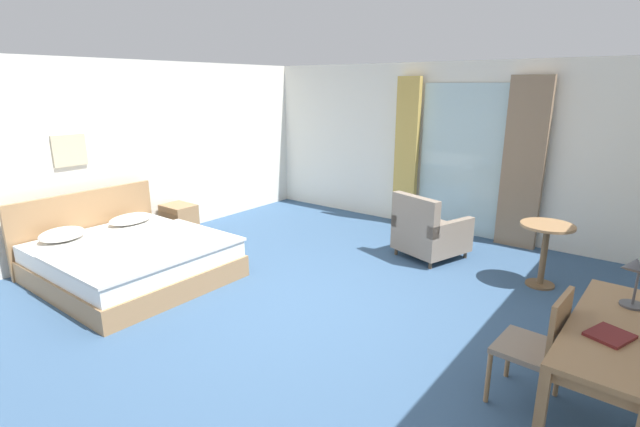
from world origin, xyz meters
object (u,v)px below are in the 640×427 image
Objects in this scene: bed at (129,258)px; round_cafe_table at (546,242)px; nightstand at (179,221)px; writing_desk at (614,338)px; desk_lamp at (635,272)px; framed_picture at (69,150)px; closed_book at (610,335)px; desk_chair at (540,342)px; armchair_by_window at (429,233)px.

bed is 4.83m from round_cafe_table.
nightstand is 0.32× the size of writing_desk.
desk_lamp reaches higher than bed.
desk_lamp is (0.03, 0.30, 0.38)m from writing_desk.
writing_desk is at bearing -96.56° from desk_lamp.
desk_lamp is at bearing -4.15° from nightstand.
round_cafe_table is (-0.88, 2.14, -0.10)m from writing_desk.
framed_picture is (-6.01, -0.92, 0.43)m from desk_lamp.
nightstand is 0.67× the size of round_cafe_table.
round_cafe_table reaches higher than writing_desk.
writing_desk is 6.10× the size of closed_book.
desk_chair is 2.11× the size of framed_picture.
round_cafe_table is (-0.92, 1.84, -0.47)m from desk_lamp.
desk_chair is at bearing -50.45° from armchair_by_window.
round_cafe_table is 5.86m from framed_picture.
bed is at bearing -154.62° from closed_book.
writing_desk is (5.70, -0.72, 0.38)m from nightstand.
bed is at bearing -57.34° from nightstand.
round_cafe_table is (1.43, -0.05, 0.19)m from armchair_by_window.
closed_book reaches higher than round_cafe_table.
framed_picture reaches higher than writing_desk.
round_cafe_table is at bearing -2.10° from armchair_by_window.
bed is at bearing -131.95° from armchair_by_window.
writing_desk is 0.45m from desk_chair.
round_cafe_table is at bearing 101.75° from desk_chair.
desk_lamp is 1.02× the size of framed_picture.
desk_chair reaches higher than writing_desk.
closed_book is (-0.05, -0.48, -0.28)m from desk_lamp.
round_cafe_table is (-0.87, 2.32, -0.20)m from closed_book.
framed_picture reaches higher than closed_book.
bed is at bearing -145.09° from round_cafe_table.
closed_book is 3.32m from armchair_by_window.
round_cafe_table is at bearing 28.45° from framed_picture.
nightstand is 5.35m from desk_chair.
bed reaches higher than desk_chair.
desk_chair is 3.49× the size of closed_book.
bed is 1.59m from nightstand.
framed_picture is at bearing -101.89° from nightstand.
bed reaches higher than armchair_by_window.
armchair_by_window is at bearing 23.55° from nightstand.
writing_desk is 3.20m from armchair_by_window.
desk_chair is at bearing -166.57° from writing_desk.
writing_desk is at bearing -7.17° from nightstand.
writing_desk is 0.48m from desk_lamp.
desk_lamp is at bearing 10.71° from bed.
closed_book is (5.68, -0.90, 0.48)m from nightstand.
closed_book is at bearing 4.21° from framed_picture.
framed_picture is at bearing -174.66° from desk_chair.
framed_picture reaches higher than bed.
desk_lamp is (5.73, -0.42, 0.76)m from nightstand.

